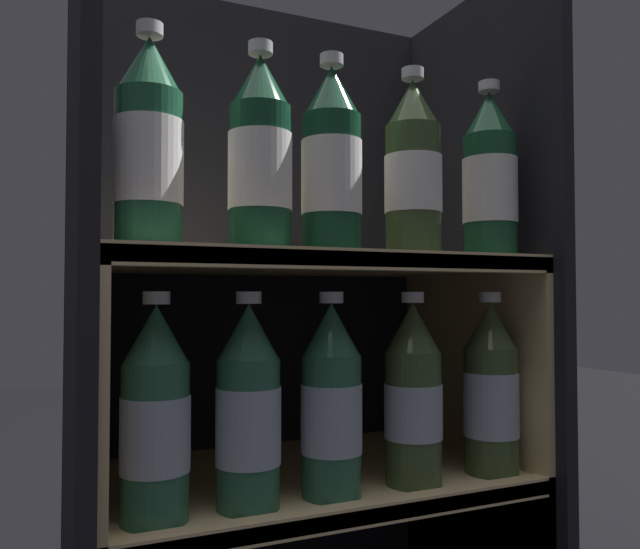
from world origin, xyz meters
name	(u,v)px	position (x,y,z in m)	size (l,w,h in m)	color
fridge_back_wall	(263,296)	(0.00, 0.36, 0.49)	(0.62, 0.02, 0.98)	black
fridge_side_left	(78,297)	(-0.30, 0.18, 0.49)	(0.02, 0.39, 0.98)	black
fridge_side_right	(477,296)	(0.30, 0.18, 0.49)	(0.02, 0.39, 0.98)	black
shelf_lower	(307,507)	(0.00, 0.17, 0.20)	(0.58, 0.35, 0.25)	#DBBC84
shelf_upper	(307,366)	(0.00, 0.17, 0.39)	(0.58, 0.35, 0.55)	#DBBC84
bottle_upper_front_0	(149,149)	(-0.24, 0.06, 0.65)	(0.08, 0.08, 0.25)	#1E5638
bottle_upper_front_1	(260,159)	(-0.11, 0.06, 0.65)	(0.08, 0.08, 0.25)	#144228
bottle_upper_front_2	(332,166)	(-0.01, 0.06, 0.65)	(0.08, 0.08, 0.25)	#144228
bottle_upper_front_3	(413,172)	(0.11, 0.06, 0.65)	(0.08, 0.08, 0.25)	#384C28
bottle_upper_front_4	(490,180)	(0.23, 0.06, 0.65)	(0.08, 0.08, 0.25)	#194C2D
bottle_lower_front_0	(155,419)	(-0.23, 0.06, 0.36)	(0.08, 0.08, 0.25)	#285B42
bottle_lower_front_1	(248,412)	(-0.12, 0.06, 0.36)	(0.08, 0.08, 0.25)	#285B42
bottle_lower_front_2	(331,405)	(-0.01, 0.06, 0.36)	(0.08, 0.08, 0.25)	#285B42
bottle_lower_front_3	(413,398)	(0.11, 0.06, 0.36)	(0.08, 0.08, 0.25)	#384C28
bottle_lower_front_4	(491,392)	(0.23, 0.06, 0.36)	(0.08, 0.08, 0.25)	#384C28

